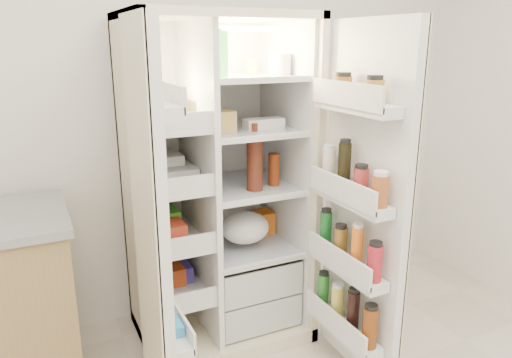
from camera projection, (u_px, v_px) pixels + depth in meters
name	position (u px, v px, depth m)	size (l,w,h in m)	color
wall_back	(175.00, 96.00, 2.83)	(4.00, 0.02, 2.70)	white
refrigerator	(218.00, 209.00, 2.75)	(0.92, 0.70, 1.80)	beige
freezer_door	(152.00, 237.00, 1.97)	(0.15, 0.40, 1.72)	silver
fridge_door	(361.00, 212.00, 2.30)	(0.17, 0.58, 1.72)	silver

